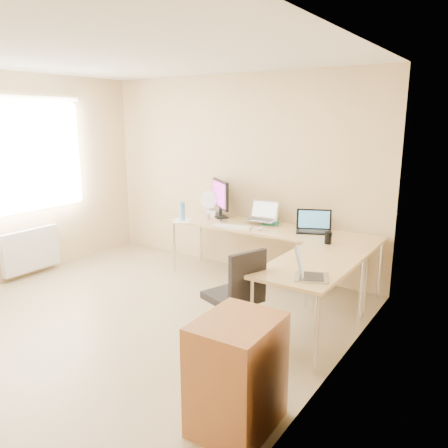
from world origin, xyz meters
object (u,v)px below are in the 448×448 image
Objects in this scene: laptop_black at (314,221)px; keyboard at (232,227)px; desk_return at (311,300)px; mug at (207,216)px; desk_fan at (211,204)px; laptop_center at (262,211)px; water_bottle at (182,211)px; laptop_return at (312,266)px; office_chair at (232,291)px; desk_main at (269,256)px; cabinet at (237,378)px; monitor at (221,199)px.

keyboard is (-0.92, -0.34, -0.12)m from laptop_black.
mug reaches higher than desk_return.
desk_fan is (-1.99, 1.20, 0.52)m from desk_return.
laptop_center is 0.71m from laptop_black.
water_bottle reaches higher than laptop_return.
laptop_return is (0.15, -0.38, 0.48)m from desk_return.
desk_fan is at bearing 115.11° from mug.
desk_fan reaches higher than office_chair.
laptop_center is 0.90× the size of laptop_black.
mug is (-1.42, -0.16, -0.08)m from laptop_black.
mug is 0.42× the size of water_bottle.
laptop_center reaches higher than laptop_black.
desk_return is 4.14× the size of desk_fan.
desk_return is 2.27m from water_bottle.
desk_main is 6.50× the size of laptop_black.
water_bottle is 1.99m from office_chair.
office_chair reaches higher than cabinet.
monitor is 5.71× the size of mug.
desk_fan reaches higher than keyboard.
monitor is 0.23m from desk_fan.
keyboard is 1.50m from office_chair.
laptop_black reaches higher than mug.
water_bottle reaches higher than desk_main.
desk_main is 2.70m from cabinet.
desk_return is at bearing 6.38° from monitor.
laptop_black is 1.56m from desk_fan.
keyboard is at bearing 3.12° from water_bottle.
laptop_black is at bearing 105.26° from office_chair.
desk_main is 7.18× the size of laptop_center.
desk_return is 2.12m from mug.
laptop_return reaches higher than desk_main.
laptop_center reaches higher than keyboard.
laptop_black is (1.36, -0.06, -0.13)m from monitor.
office_chair is at bearing -69.93° from keyboard.
office_chair is at bearing 122.55° from cabinet.
office_chair is (0.42, -1.50, 0.14)m from desk_main.
water_bottle is 0.79× the size of desk_fan.
office_chair is at bearing -47.53° from mug.
mug is 0.33m from water_bottle.
desk_return is at bearing -18.49° from water_bottle.
mug is 0.33× the size of desk_fan.
office_chair reaches higher than laptop_return.
desk_fan is at bearing -157.49° from monitor.
monitor is 0.65m from laptop_center.
laptop_return is (1.95, -1.53, -0.15)m from monitor.
laptop_center is 0.85m from desk_fan.
water_bottle is at bearing 169.14° from laptop_black.
monitor is 3.29m from cabinet.
laptop_center is at bearing 114.31° from cabinet.
desk_main is 8.02× the size of laptop_return.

